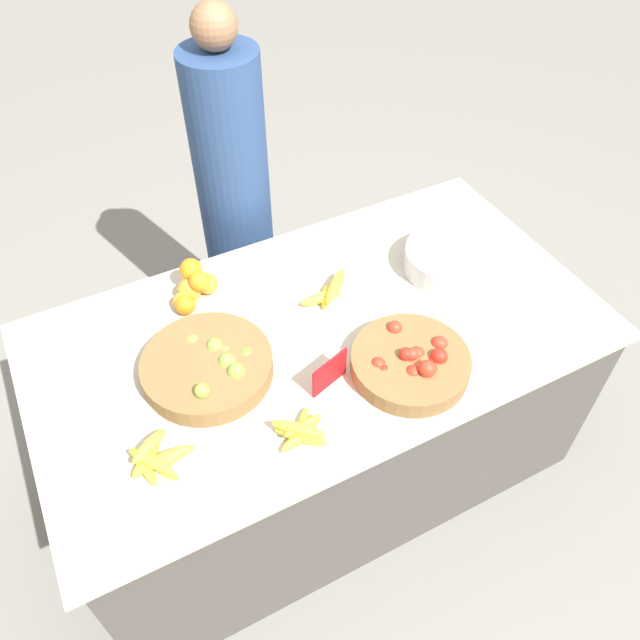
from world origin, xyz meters
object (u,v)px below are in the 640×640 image
object	(u,v)px
tomato_basket	(411,363)
price_sign	(330,373)
vendor_person	(237,214)
metal_bowl	(449,259)
lime_bowl	(209,367)

from	to	relation	value
tomato_basket	price_sign	distance (m)	0.25
price_sign	vendor_person	bearing A→B (deg)	67.01
tomato_basket	metal_bowl	size ratio (longest dim) A/B	1.17
lime_bowl	price_sign	size ratio (longest dim) A/B	2.96
lime_bowl	price_sign	world-z (taller)	price_sign
lime_bowl	tomato_basket	xyz separation A→B (m)	(0.55, -0.27, -0.00)
price_sign	vendor_person	size ratio (longest dim) A/B	0.09
tomato_basket	vendor_person	world-z (taller)	vendor_person
lime_bowl	vendor_person	xyz separation A→B (m)	(0.39, 0.77, -0.09)
tomato_basket	price_sign	xyz separation A→B (m)	(-0.24, 0.06, 0.02)
lime_bowl	vendor_person	world-z (taller)	vendor_person
lime_bowl	tomato_basket	distance (m)	0.61
lime_bowl	price_sign	xyz separation A→B (m)	(0.30, -0.20, 0.02)
tomato_basket	vendor_person	xyz separation A→B (m)	(-0.16, 1.04, -0.09)
lime_bowl	metal_bowl	size ratio (longest dim) A/B	1.27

